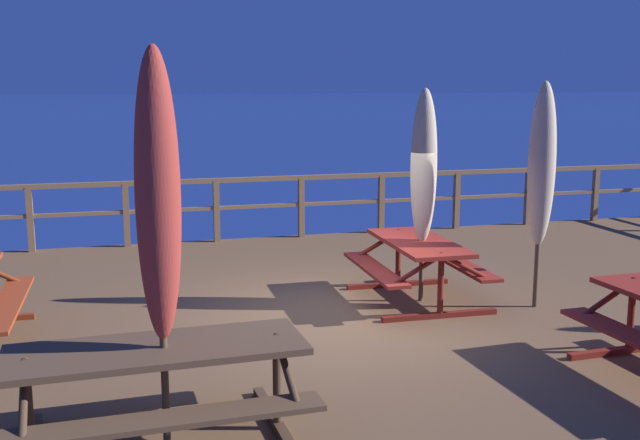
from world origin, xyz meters
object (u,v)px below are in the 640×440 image
Objects in this scene: picnic_table_back_left at (158,373)px; patio_umbrella_short_back at (542,166)px; patio_umbrella_tall_mid_right at (424,168)px; patio_umbrella_tall_front at (158,199)px; picnic_table_mid_right at (418,257)px.

patio_umbrella_short_back is (4.61, 2.41, 1.15)m from picnic_table_back_left.
patio_umbrella_tall_mid_right is 4.52m from patio_umbrella_tall_front.
patio_umbrella_short_back is at bearing 28.08° from patio_umbrella_tall_front.
picnic_table_back_left is at bearing -137.92° from picnic_table_mid_right.
patio_umbrella_tall_front is at bearing -151.92° from patio_umbrella_short_back.
picnic_table_back_left is 4.66m from patio_umbrella_tall_mid_right.
picnic_table_back_left is (-3.34, -3.02, 0.01)m from picnic_table_mid_right.
patio_umbrella_tall_mid_right reaches higher than picnic_table_mid_right.
picnic_table_mid_right is at bearing 42.08° from picnic_table_back_left.
patio_umbrella_short_back is at bearing -25.62° from picnic_table_mid_right.
picnic_table_mid_right is at bearing 154.38° from patio_umbrella_short_back.
patio_umbrella_tall_front is at bearing -31.54° from picnic_table_back_left.
patio_umbrella_tall_mid_right is (0.04, -0.00, 1.11)m from picnic_table_mid_right.
patio_umbrella_short_back reaches higher than picnic_table_back_left.
patio_umbrella_short_back is 1.37m from patio_umbrella_tall_mid_right.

